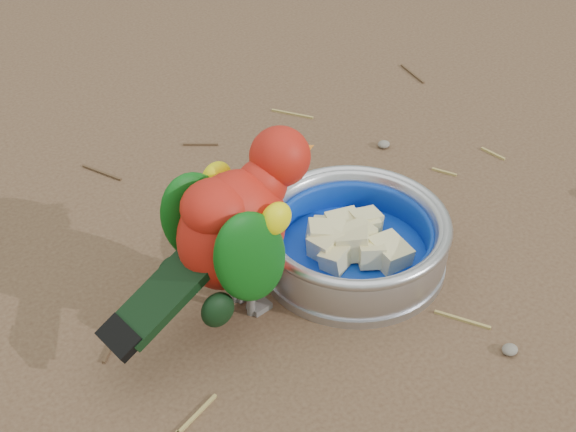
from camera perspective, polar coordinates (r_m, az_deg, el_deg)
ground at (r=0.87m, az=6.35°, el=-4.73°), size 60.00×60.00×0.00m
food_bowl at (r=0.88m, az=4.58°, el=-2.92°), size 0.20×0.20×0.02m
bowl_wall at (r=0.86m, az=4.67°, el=-1.42°), size 0.20×0.20×0.04m
fruit_wedges at (r=0.87m, az=4.65°, el=-1.78°), size 0.12×0.12×0.03m
lory_parrot at (r=0.77m, az=-3.69°, el=-1.70°), size 0.25×0.15×0.19m
ground_debris at (r=0.91m, az=4.86°, el=-1.91°), size 0.90×0.80×0.01m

